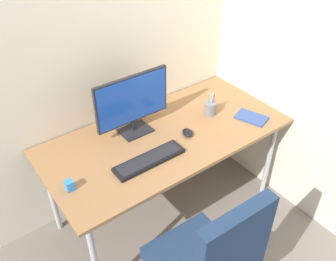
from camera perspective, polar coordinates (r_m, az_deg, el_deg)
ground_plane at (r=2.95m, az=-0.25°, el=-12.05°), size 8.00×8.00×0.00m
wall_back at (r=2.44m, az=-6.66°, el=16.99°), size 3.48×0.04×2.80m
wall_side_right at (r=2.53m, az=20.14°, el=15.78°), size 0.04×2.62×2.80m
desk at (r=2.47m, az=-0.29°, el=-1.58°), size 1.67×0.81×0.74m
monitor at (r=2.36m, az=-5.60°, el=4.49°), size 0.53×0.17×0.42m
keyboard at (r=2.22m, az=-2.97°, el=-4.65°), size 0.46×0.13×0.03m
mouse at (r=2.43m, az=3.10°, el=-0.34°), size 0.09×0.11×0.03m
pen_holder at (r=2.63m, az=6.67°, el=3.54°), size 0.09×0.09×0.18m
notebook at (r=2.66m, az=13.00°, el=2.00°), size 0.20×0.25×0.01m
desk_clamp_accessory at (r=2.11m, az=-15.23°, el=-8.34°), size 0.05×0.05×0.06m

